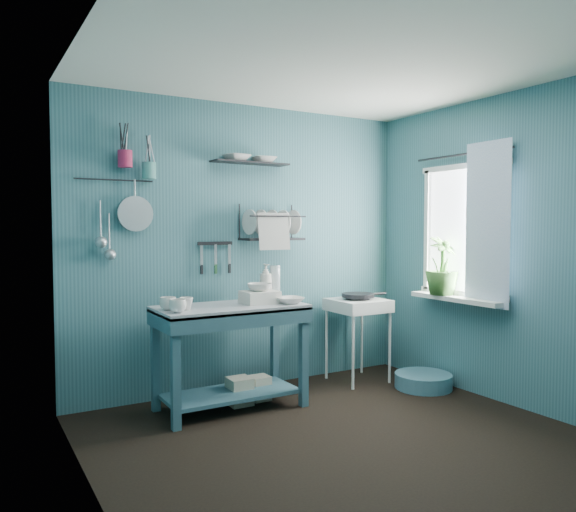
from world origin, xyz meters
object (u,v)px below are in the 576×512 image
dish_rack (272,222)px  work_counter (230,357)px  mug_left (178,306)px  storage_tin_small (260,388)px  floor_basin (423,381)px  potted_plant (442,266)px  mug_mid (186,304)px  utensil_cup_magenta (125,159)px  frying_pan (358,295)px  colander (135,214)px  water_bottle (275,282)px  utensil_cup_teal (149,171)px  wash_tub (260,297)px  mug_right (168,304)px  hotplate_stand (358,340)px  soap_bottle (266,281)px  storage_tin_large (239,391)px

dish_rack → work_counter: bearing=-148.7°
mug_left → storage_tin_small: (0.78, 0.24, -0.77)m
floor_basin → potted_plant: bearing=-18.6°
mug_left → storage_tin_small: size_ratio=0.61×
mug_mid → dish_rack: 1.21m
mug_mid → utensil_cup_magenta: (-0.31, 0.47, 1.09)m
mug_mid → frying_pan: bearing=6.6°
utensil_cup_magenta → colander: size_ratio=0.46×
water_bottle → utensil_cup_magenta: utensil_cup_magenta is taller
utensil_cup_teal → wash_tub: bearing=-29.8°
floor_basin → storage_tin_small: bearing=163.0°
frying_pan → floor_basin: bearing=-54.0°
work_counter → colander: (-0.61, 0.44, 1.12)m
potted_plant → storage_tin_small: 1.91m
frying_pan → potted_plant: 0.80m
wash_tub → frying_pan: bearing=8.3°
water_bottle → utensil_cup_teal: utensil_cup_teal is taller
mug_mid → mug_right: bearing=153.4°
hotplate_stand → utensil_cup_magenta: size_ratio=5.86×
work_counter → storage_tin_small: size_ratio=5.78×
mug_mid → soap_bottle: soap_bottle is taller
mug_mid → storage_tin_large: 0.90m
wash_tub → frying_pan: 1.12m
soap_bottle → potted_plant: potted_plant is taller
mug_right → dish_rack: (1.07, 0.36, 0.61)m
wash_tub → soap_bottle: bearing=52.3°
work_counter → frying_pan: (1.35, 0.14, 0.39)m
frying_pan → utensil_cup_teal: bearing=171.6°
water_bottle → storage_tin_small: water_bottle is taller
mug_right → dish_rack: size_ratio=0.22×
soap_bottle → frying_pan: 0.95m
hotplate_stand → storage_tin_small: (-1.05, -0.06, -0.28)m
mug_left → mug_mid: size_ratio=1.23×
work_counter → mug_left: 0.68m
mug_left → soap_bottle: bearing=21.8°
hotplate_stand → potted_plant: size_ratio=1.48×
mug_left → wash_tub: (0.73, 0.14, 0.00)m
water_bottle → storage_tin_small: 0.90m
water_bottle → utensil_cup_teal: size_ratio=2.15×
mug_mid → hotplate_stand: size_ratio=0.13×
water_bottle → storage_tin_large: water_bottle is taller
hotplate_stand → frying_pan: size_ratio=2.54×
mug_mid → dish_rack: dish_rack is taller
utensil_cup_teal → floor_basin: size_ratio=0.26×
hotplate_stand → storage_tin_large: bearing=172.2°
work_counter → water_bottle: (0.52, 0.22, 0.55)m
frying_pan → colander: bearing=171.2°
soap_bottle → dish_rack: (0.15, 0.16, 0.50)m
mug_left → hotplate_stand: mug_left is taller
mug_mid → frying_pan: size_ratio=0.33×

